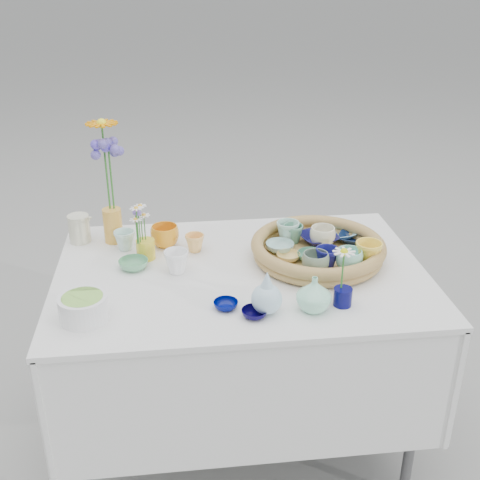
{
  "coord_description": "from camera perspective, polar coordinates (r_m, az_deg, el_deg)",
  "views": [
    {
      "loc": [
        -0.21,
        -1.8,
        1.74
      ],
      "look_at": [
        0.0,
        0.02,
        0.87
      ],
      "focal_mm": 45.0,
      "sensor_mm": 36.0,
      "label": 1
    }
  ],
  "objects": [
    {
      "name": "tray_ceramic_8",
      "position": [
        2.28,
        9.54,
        0.56
      ],
      "size": [
        0.13,
        0.13,
        0.03
      ],
      "primitive_type": "imported",
      "rotation": [
        0.0,
        0.0,
        0.24
      ],
      "color": "#95DAFA",
      "rests_on": "wicker_tray"
    },
    {
      "name": "tray_ceramic_6",
      "position": [
        2.21,
        4.55,
        0.78
      ],
      "size": [
        0.1,
        0.1,
        0.08
      ],
      "primitive_type": "imported",
      "rotation": [
        0.0,
        0.0,
        0.23
      ],
      "color": "#A6D6C6",
      "rests_on": "wicker_tray"
    },
    {
      "name": "loose_ceramic_0",
      "position": [
        2.23,
        -7.14,
        0.37
      ],
      "size": [
        0.13,
        0.13,
        0.08
      ],
      "primitive_type": "imported",
      "rotation": [
        0.0,
        0.0,
        0.34
      ],
      "color": "orange",
      "rests_on": "display_table"
    },
    {
      "name": "loose_ceramic_4",
      "position": [
        1.84,
        -1.36,
        -6.18
      ],
      "size": [
        0.1,
        0.1,
        0.02
      ],
      "primitive_type": "imported",
      "rotation": [
        0.0,
        0.0,
        -0.33
      ],
      "color": "#00085D",
      "rests_on": "display_table"
    },
    {
      "name": "tray_ceramic_4",
      "position": [
        2.01,
        7.16,
        -2.17
      ],
      "size": [
        0.1,
        0.1,
        0.07
      ],
      "primitive_type": "imported",
      "rotation": [
        0.0,
        0.0,
        -0.12
      ],
      "color": "slate",
      "rests_on": "wicker_tray"
    },
    {
      "name": "wicker_tray",
      "position": [
        2.13,
        7.39,
        -0.89
      ],
      "size": [
        0.47,
        0.47,
        0.08
      ],
      "primitive_type": null,
      "color": "brown",
      "rests_on": "display_table"
    },
    {
      "name": "tray_ceramic_5",
      "position": [
        2.15,
        3.8,
        -0.67
      ],
      "size": [
        0.13,
        0.13,
        0.03
      ],
      "primitive_type": "imported",
      "rotation": [
        0.0,
        0.0,
        0.31
      ],
      "color": "#98C2BD",
      "rests_on": "wicker_tray"
    },
    {
      "name": "loose_ceramic_1",
      "position": [
        2.18,
        -4.31,
        -0.28
      ],
      "size": [
        0.09,
        0.09,
        0.07
      ],
      "primitive_type": "imported",
      "rotation": [
        0.0,
        0.0,
        -0.34
      ],
      "color": "#FFBE62",
      "rests_on": "display_table"
    },
    {
      "name": "tray_ceramic_9",
      "position": [
        2.04,
        8.23,
        -1.7
      ],
      "size": [
        0.1,
        0.1,
        0.07
      ],
      "primitive_type": "imported",
      "rotation": [
        0.0,
        0.0,
        -0.29
      ],
      "color": "navy",
      "rests_on": "wicker_tray"
    },
    {
      "name": "daisy_cup",
      "position": [
        2.15,
        -8.93,
        -0.88
      ],
      "size": [
        0.08,
        0.08,
        0.07
      ],
      "primitive_type": "cylinder",
      "rotation": [
        0.0,
        0.0,
        0.2
      ],
      "color": "yellow",
      "rests_on": "display_table"
    },
    {
      "name": "bud_vase_cobalt",
      "position": [
        1.88,
        9.72,
        -5.33
      ],
      "size": [
        0.08,
        0.08,
        0.06
      ],
      "primitive_type": "cylinder",
      "rotation": [
        0.0,
        0.0,
        -0.42
      ],
      "color": "#050645",
      "rests_on": "display_table"
    },
    {
      "name": "tray_ceramic_12",
      "position": [
        2.21,
        5.04,
        0.6
      ],
      "size": [
        0.09,
        0.09,
        0.07
      ],
      "primitive_type": "imported",
      "rotation": [
        0.0,
        0.0,
        -0.29
      ],
      "color": "#5C997B",
      "rests_on": "wicker_tray"
    },
    {
      "name": "loose_ceramic_2",
      "position": [
        2.1,
        -10.07,
        -2.29
      ],
      "size": [
        0.13,
        0.13,
        0.03
      ],
      "primitive_type": "imported",
      "rotation": [
        0.0,
        0.0,
        -0.34
      ],
      "color": "#60A776",
      "rests_on": "display_table"
    },
    {
      "name": "ground",
      "position": [
        2.52,
        0.06,
        -18.39
      ],
      "size": [
        80.0,
        80.0,
        0.0
      ],
      "primitive_type": "plane",
      "color": "gray"
    },
    {
      "name": "white_pitcher",
      "position": [
        2.32,
        -15.0,
        1.05
      ],
      "size": [
        0.13,
        0.1,
        0.11
      ],
      "primitive_type": null,
      "rotation": [
        0.0,
        0.0,
        -0.23
      ],
      "color": "beige",
      "rests_on": "display_table"
    },
    {
      "name": "display_table",
      "position": [
        2.52,
        0.06,
        -18.39
      ],
      "size": [
        1.26,
        0.86,
        0.77
      ],
      "primitive_type": null,
      "color": "silver",
      "rests_on": "ground"
    },
    {
      "name": "tray_ceramic_3",
      "position": [
        2.1,
        6.72,
        -1.55
      ],
      "size": [
        0.12,
        0.12,
        0.03
      ],
      "primitive_type": "imported",
      "rotation": [
        0.0,
        0.0,
        0.4
      ],
      "color": "#4C8D6E",
      "rests_on": "wicker_tray"
    },
    {
      "name": "daisy_posy",
      "position": [
        2.1,
        -9.48,
        1.49
      ],
      "size": [
        0.08,
        0.08,
        0.13
      ],
      "primitive_type": null,
      "rotation": [
        0.0,
        0.0,
        -0.0
      ],
      "color": "white",
      "rests_on": "daisy_cup"
    },
    {
      "name": "single_daisy",
      "position": [
        1.84,
        9.71,
        -2.83
      ],
      "size": [
        0.09,
        0.09,
        0.14
      ],
      "primitive_type": null,
      "rotation": [
        0.0,
        0.0,
        -0.13
      ],
      "color": "white",
      "rests_on": "bud_vase_cobalt"
    },
    {
      "name": "bud_vase_paleblue",
      "position": [
        1.79,
        2.56,
        -4.92
      ],
      "size": [
        0.12,
        0.12,
        0.14
      ],
      "primitive_type": null,
      "rotation": [
        0.0,
        0.0,
        -0.28
      ],
      "color": "#ABCFE0",
      "rests_on": "display_table"
    },
    {
      "name": "hydrangea",
      "position": [
        2.23,
        -12.1,
        5.62
      ],
      "size": [
        0.09,
        0.09,
        0.31
      ],
      "primitive_type": null,
      "rotation": [
        0.0,
        0.0,
        -0.06
      ],
      "color": "#5D50AD",
      "rests_on": "tall_vase_yellow"
    },
    {
      "name": "bud_vase_seafoam",
      "position": [
        1.83,
        7.03,
        -5.09
      ],
      "size": [
        0.14,
        0.14,
        0.11
      ],
      "primitive_type": "imported",
      "rotation": [
        0.0,
        0.0,
        0.41
      ],
      "color": "#97E4BF",
      "rests_on": "display_table"
    },
    {
      "name": "tray_ceramic_2",
      "position": [
        2.08,
        12.07,
        -1.28
      ],
      "size": [
        0.12,
        0.12,
        0.09
      ],
      "primitive_type": "imported",
      "rotation": [
        0.0,
        0.0,
        -0.42
      ],
      "color": "yellow",
      "rests_on": "wicker_tray"
    },
    {
      "name": "tall_vase_yellow",
      "position": [
        2.29,
        -11.96,
        1.36
      ],
      "size": [
        0.09,
        0.09,
        0.13
      ],
      "primitive_type": "cylinder",
      "rotation": [
        0.0,
        0.0,
        0.28
      ],
      "color": "gold",
      "rests_on": "display_table"
    },
    {
      "name": "tray_ceramic_10",
      "position": [
        2.09,
        4.6,
        -1.6
      ],
      "size": [
        0.1,
        0.1,
        0.03
      ],
      "primitive_type": "imported",
      "rotation": [
        0.0,
        0.0,
        0.23
      ],
      "color": "#E2BF6A",
      "rests_on": "wicker_tray"
    },
    {
      "name": "loose_ceramic_3",
      "position": [
        2.04,
        -6.05,
        -2.07
      ],
      "size": [
        0.1,
        0.1,
        0.08
      ],
      "primitive_type": "imported",
      "rotation": [
        0.0,
        0.0,
        -0.21
      ],
      "color": "white",
      "rests_on": "display_table"
    },
    {
      "name": "tray_ceramic_0",
      "position": [
        2.23,
        7.48,
        0.14
      ],
      "size": [
        0.16,
        0.16,
        0.03
      ],
      "primitive_type": "imported",
      "rotation": [
        0.0,
        0.0,
        0.25
      ],
      "color": "#0E0E49",
      "rests_on": "wicker_tray"
    },
    {
      "name": "gerbera",
      "position": [
        2.22,
        -12.59,
        6.75
      ],
      "size": [
        0.14,
        0.14,
        0.34
      ],
      "primitive_type": null,
      "rotation": [
        0.0,
        0.0,
        -0.1
      ],
      "color": "orange",
      "rests_on": "tall_vase_yellow"
    },
    {
      "name": "tray_ceramic_11",
      "position": [
        2.04,
        10.29,
        -1.86
      ],
      "size": [
        0.11,
        0.11,
        0.07
      ],
      "primitive_type": "imported",
      "rotation": [
        0.0,
        0.0,
        -0.25
      ],
      "color": "#8CDCC7",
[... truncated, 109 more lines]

